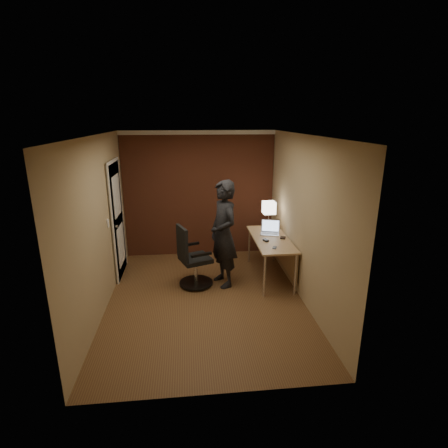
{
  "coord_description": "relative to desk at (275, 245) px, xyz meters",
  "views": [
    {
      "loc": [
        -0.23,
        -4.92,
        2.73
      ],
      "look_at": [
        0.35,
        0.55,
        1.05
      ],
      "focal_mm": 28.0,
      "sensor_mm": 36.0,
      "label": 1
    }
  ],
  "objects": [
    {
      "name": "room",
      "position": [
        -1.53,
        0.86,
        0.77
      ],
      "size": [
        4.0,
        4.0,
        4.0
      ],
      "color": "brown",
      "rests_on": "ground"
    },
    {
      "name": "desk",
      "position": [
        0.0,
        0.0,
        0.0
      ],
      "size": [
        0.6,
        1.5,
        0.73
      ],
      "color": "tan",
      "rests_on": "ground"
    },
    {
      "name": "desk_lamp",
      "position": [
        -0.01,
        0.47,
        0.55
      ],
      "size": [
        0.22,
        0.22,
        0.54
      ],
      "color": "silver",
      "rests_on": "desk"
    },
    {
      "name": "laptop",
      "position": [
        -0.03,
        0.26,
        0.19
      ],
      "size": [
        0.39,
        0.34,
        0.23
      ],
      "color": "silver",
      "rests_on": "desk"
    },
    {
      "name": "mouse",
      "position": [
        -0.2,
        -0.15,
        0.14
      ],
      "size": [
        0.09,
        0.12,
        0.03
      ],
      "primitive_type": "cube",
      "rotation": [
        0.0,
        0.0,
        0.41
      ],
      "color": "black",
      "rests_on": "desk"
    },
    {
      "name": "phone",
      "position": [
        -0.12,
        -0.47,
        0.13
      ],
      "size": [
        0.1,
        0.13,
        0.01
      ],
      "primitive_type": "cube",
      "rotation": [
        0.0,
        0.0,
        -0.43
      ],
      "color": "black",
      "rests_on": "desk"
    },
    {
      "name": "wallet",
      "position": [
        0.13,
        -0.04,
        0.14
      ],
      "size": [
        0.12,
        0.14,
        0.02
      ],
      "primitive_type": "cube",
      "rotation": [
        0.0,
        0.0,
        -0.38
      ],
      "color": "black",
      "rests_on": "desk"
    },
    {
      "name": "office_chair",
      "position": [
        -1.45,
        -0.21,
        -0.14
      ],
      "size": [
        0.6,
        0.66,
        1.04
      ],
      "color": "black",
      "rests_on": "ground"
    },
    {
      "name": "person",
      "position": [
        -0.92,
        -0.19,
        0.29
      ],
      "size": [
        0.63,
        0.76,
        1.79
      ],
      "primitive_type": "imported",
      "rotation": [
        0.0,
        0.0,
        -1.22
      ],
      "color": "black",
      "rests_on": "ground"
    }
  ]
}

